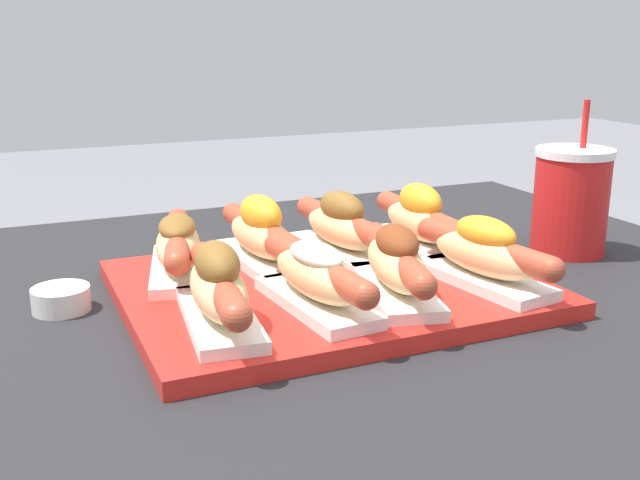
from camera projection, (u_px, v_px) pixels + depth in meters
name	position (u px, v px, depth m)	size (l,w,h in m)	color
serving_tray	(327.00, 288.00, 0.81)	(0.43, 0.34, 0.02)	red
hot_dog_0	(218.00, 288.00, 0.68)	(0.08, 0.20, 0.08)	white
hot_dog_1	(316.00, 276.00, 0.72)	(0.07, 0.20, 0.06)	white
hot_dog_2	(396.00, 263.00, 0.76)	(0.10, 0.20, 0.07)	white
hot_dog_3	(484.00, 253.00, 0.79)	(0.08, 0.20, 0.07)	white
hot_dog_4	(178.00, 246.00, 0.82)	(0.10, 0.20, 0.07)	white
hot_dog_5	(261.00, 234.00, 0.86)	(0.07, 0.21, 0.08)	white
hot_dog_6	(342.00, 227.00, 0.89)	(0.07, 0.21, 0.08)	white
hot_dog_7	(420.00, 220.00, 0.92)	(0.06, 0.21, 0.08)	white
sauce_bowl	(61.00, 298.00, 0.77)	(0.06, 0.06, 0.02)	silver
drink_cup	(571.00, 201.00, 0.96)	(0.10, 0.10, 0.20)	red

